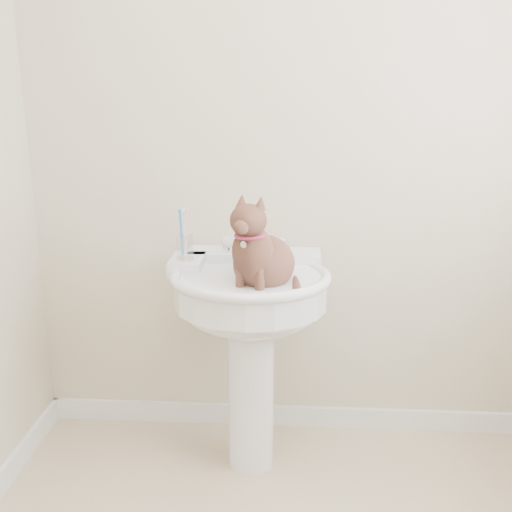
# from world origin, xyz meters

# --- Properties ---
(wall_back) EXTENTS (2.20, 0.00, 2.50)m
(wall_back) POSITION_xyz_m (0.00, 1.10, 1.25)
(wall_back) COLOR #C3B195
(wall_back) RESTS_ON ground
(baseboard_back) EXTENTS (2.20, 0.02, 0.09)m
(baseboard_back) POSITION_xyz_m (0.00, 1.09, 0.04)
(baseboard_back) COLOR white
(baseboard_back) RESTS_ON floor
(pedestal_sink) EXTENTS (0.59, 0.58, 0.82)m
(pedestal_sink) POSITION_xyz_m (-0.20, 0.81, 0.64)
(pedestal_sink) COLOR white
(pedestal_sink) RESTS_ON floor
(faucet) EXTENTS (0.28, 0.12, 0.14)m
(faucet) POSITION_xyz_m (-0.20, 0.95, 0.86)
(faucet) COLOR silver
(faucet) RESTS_ON pedestal_sink
(soap_bar) EXTENTS (0.10, 0.07, 0.03)m
(soap_bar) POSITION_xyz_m (-0.16, 1.04, 0.83)
(soap_bar) COLOR #F96033
(soap_bar) RESTS_ON pedestal_sink
(toothbrush_cup) EXTENTS (0.07, 0.07, 0.18)m
(toothbrush_cup) POSITION_xyz_m (-0.44, 0.85, 0.87)
(toothbrush_cup) COLOR silver
(toothbrush_cup) RESTS_ON pedestal_sink
(cat) EXTENTS (0.24, 0.30, 0.44)m
(cat) POSITION_xyz_m (-0.15, 0.73, 0.87)
(cat) COLOR brown
(cat) RESTS_ON pedestal_sink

